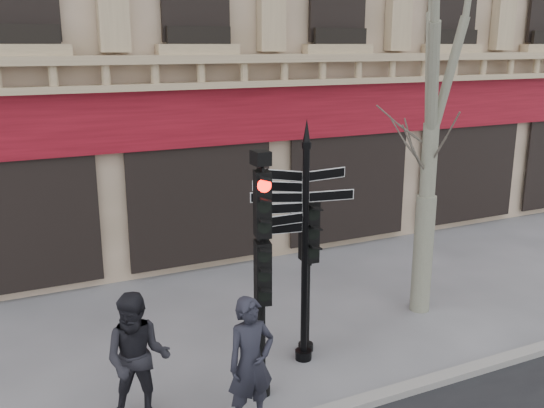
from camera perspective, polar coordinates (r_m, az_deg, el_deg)
The scene contains 7 objects.
ground at distance 10.40m, azimuth 2.88°, elevation -14.94°, with size 80.00×80.00×0.00m, color #57575B.
kerb at distance 9.34m, azimuth 7.21°, elevation -18.37°, with size 80.00×0.25×0.12m, color gray.
fingerpost at distance 9.57m, azimuth 3.18°, elevation 0.09°, with size 2.18×2.18×4.06m.
traffic_signal_main at distance 8.64m, azimuth -1.03°, elevation -4.03°, with size 0.47×0.39×3.75m.
traffic_signal_secondary at distance 10.10m, azimuth 3.34°, elevation -4.12°, with size 0.47×0.35×2.70m.
pedestrian_a at distance 8.53m, azimuth -2.00°, elevation -14.74°, with size 0.69×0.46×1.90m, color black.
pedestrian_b at distance 8.80m, azimuth -12.55°, elevation -14.06°, with size 0.93×0.73×1.92m, color black.
Camera 1 is at (-4.37, -7.90, 5.15)m, focal length 40.00 mm.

